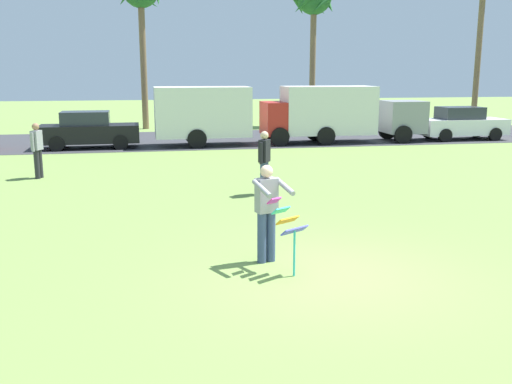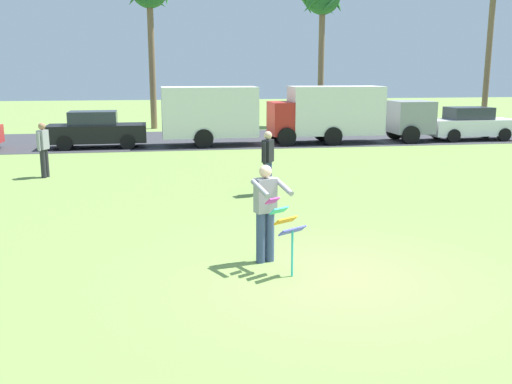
% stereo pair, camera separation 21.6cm
% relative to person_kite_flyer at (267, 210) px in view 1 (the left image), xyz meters
% --- Properties ---
extents(ground_plane, '(120.00, 120.00, 0.00)m').
position_rel_person_kite_flyer_xyz_m(ground_plane, '(0.96, -0.92, -0.95)').
color(ground_plane, olive).
extents(road_strip, '(120.00, 8.00, 0.01)m').
position_rel_person_kite_flyer_xyz_m(road_strip, '(0.96, 18.72, -0.95)').
color(road_strip, '#38383D').
rests_on(road_strip, ground).
extents(person_kite_flyer, '(0.68, 0.75, 1.73)m').
position_rel_person_kite_flyer_xyz_m(person_kite_flyer, '(0.00, 0.00, 0.00)').
color(person_kite_flyer, '#384772').
rests_on(person_kite_flyer, ground).
extents(kite_held, '(0.64, 0.73, 1.25)m').
position_rel_person_kite_flyer_xyz_m(kite_held, '(0.21, -0.64, -0.09)').
color(kite_held, '#D83399').
rests_on(kite_held, ground).
extents(parked_car_black, '(4.24, 1.92, 1.60)m').
position_rel_person_kite_flyer_xyz_m(parked_car_black, '(-4.57, 16.32, -0.18)').
color(parked_car_black, black).
rests_on(parked_car_black, ground).
extents(parked_truck_red_cab, '(6.73, 2.18, 2.62)m').
position_rel_person_kite_flyer_xyz_m(parked_truck_red_cab, '(1.20, 16.32, 0.46)').
color(parked_truck_red_cab, '#B2231E').
rests_on(parked_truck_red_cab, ground).
extents(parked_truck_grey_van, '(6.73, 2.18, 2.62)m').
position_rel_person_kite_flyer_xyz_m(parked_truck_grey_van, '(7.06, 16.32, 0.46)').
color(parked_truck_grey_van, gray).
rests_on(parked_truck_grey_van, ground).
extents(parked_car_white, '(4.21, 1.85, 1.60)m').
position_rel_person_kite_flyer_xyz_m(parked_car_white, '(13.04, 16.32, -0.18)').
color(parked_car_white, white).
rests_on(parked_car_white, ground).
extents(palm_tree_centre_far, '(2.58, 2.71, 8.66)m').
position_rel_person_kite_flyer_xyz_m(palm_tree_centre_far, '(7.87, 24.76, 6.28)').
color(palm_tree_centre_far, brown).
rests_on(palm_tree_centre_far, ground).
extents(person_walker_near, '(0.38, 0.49, 1.73)m').
position_rel_person_kite_flyer_xyz_m(person_walker_near, '(1.06, 5.55, -0.02)').
color(person_walker_near, '#384772').
rests_on(person_walker_near, ground).
extents(person_walker_far, '(0.33, 0.54, 1.73)m').
position_rel_person_kite_flyer_xyz_m(person_walker_far, '(-5.43, 9.21, -0.02)').
color(person_walker_far, '#26262B').
rests_on(person_walker_far, ground).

